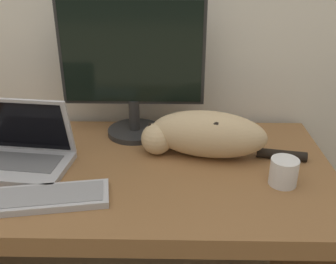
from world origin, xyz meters
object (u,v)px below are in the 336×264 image
at_px(external_keyboard, 40,198).
at_px(coffee_mug, 284,172).
at_px(monitor, 132,65).
at_px(cat, 204,134).
at_px(laptop, 18,153).

bearing_deg(external_keyboard, coffee_mug, -1.05).
xyz_separation_m(monitor, cat, (0.25, -0.17, -0.19)).
distance_m(laptop, coffee_mug, 0.83).
distance_m(monitor, laptop, 0.48).
relative_size(external_keyboard, cat, 0.72).
distance_m(monitor, coffee_mug, 0.63).
distance_m(laptop, cat, 0.61).
bearing_deg(coffee_mug, laptop, 173.59).
bearing_deg(monitor, coffee_mug, -35.69).
xyz_separation_m(external_keyboard, coffee_mug, (0.70, 0.11, 0.03)).
bearing_deg(external_keyboard, cat, 21.09).
bearing_deg(coffee_mug, external_keyboard, -171.43).
bearing_deg(external_keyboard, laptop, 113.42).
height_order(monitor, coffee_mug, monitor).
relative_size(cat, coffee_mug, 6.68).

